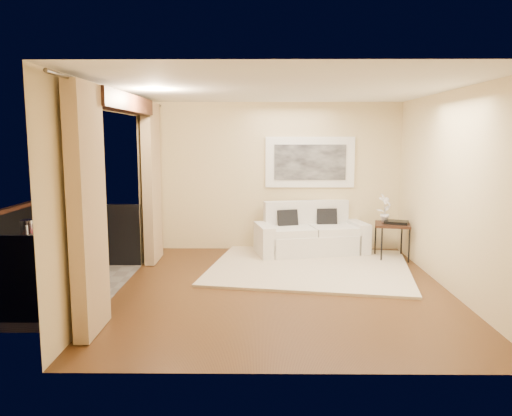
{
  "coord_description": "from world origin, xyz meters",
  "views": [
    {
      "loc": [
        -0.31,
        -6.66,
        2.08
      ],
      "look_at": [
        -0.38,
        0.53,
        1.05
      ],
      "focal_mm": 35.0,
      "sensor_mm": 36.0,
      "label": 1
    }
  ],
  "objects_px": {
    "side_table": "(392,227)",
    "bistro_table": "(38,242)",
    "sofa": "(310,236)",
    "balcony_chair_near": "(16,271)",
    "orchid": "(385,208)",
    "balcony_chair_far": "(52,250)",
    "ice_bucket": "(27,227)"
  },
  "relations": [
    {
      "from": "ice_bucket",
      "to": "bistro_table",
      "type": "bearing_deg",
      "value": -32.53
    },
    {
      "from": "bistro_table",
      "to": "balcony_chair_far",
      "type": "relative_size",
      "value": 0.81
    },
    {
      "from": "side_table",
      "to": "balcony_chair_near",
      "type": "height_order",
      "value": "balcony_chair_near"
    },
    {
      "from": "orchid",
      "to": "sofa",
      "type": "bearing_deg",
      "value": 166.65
    },
    {
      "from": "orchid",
      "to": "bistro_table",
      "type": "relative_size",
      "value": 0.65
    },
    {
      "from": "sofa",
      "to": "side_table",
      "type": "bearing_deg",
      "value": -28.24
    },
    {
      "from": "orchid",
      "to": "bistro_table",
      "type": "xyz_separation_m",
      "value": [
        -5.13,
        -1.9,
        -0.19
      ]
    },
    {
      "from": "bistro_table",
      "to": "balcony_chair_far",
      "type": "height_order",
      "value": "balcony_chair_far"
    },
    {
      "from": "side_table",
      "to": "balcony_chair_far",
      "type": "relative_size",
      "value": 0.72
    },
    {
      "from": "sofa",
      "to": "side_table",
      "type": "relative_size",
      "value": 3.03
    },
    {
      "from": "sofa",
      "to": "ice_bucket",
      "type": "xyz_separation_m",
      "value": [
        -4.07,
        -2.08,
        0.53
      ]
    },
    {
      "from": "bistro_table",
      "to": "balcony_chair_near",
      "type": "relative_size",
      "value": 0.87
    },
    {
      "from": "balcony_chair_far",
      "to": "bistro_table",
      "type": "bearing_deg",
      "value": 14.99
    },
    {
      "from": "side_table",
      "to": "bistro_table",
      "type": "relative_size",
      "value": 0.9
    },
    {
      "from": "sofa",
      "to": "side_table",
      "type": "xyz_separation_m",
      "value": [
        1.36,
        -0.4,
        0.24
      ]
    },
    {
      "from": "balcony_chair_far",
      "to": "balcony_chair_near",
      "type": "bearing_deg",
      "value": 73.13
    },
    {
      "from": "balcony_chair_far",
      "to": "balcony_chair_near",
      "type": "height_order",
      "value": "balcony_chair_far"
    },
    {
      "from": "orchid",
      "to": "balcony_chair_near",
      "type": "xyz_separation_m",
      "value": [
        -5.04,
        -2.71,
        -0.37
      ]
    },
    {
      "from": "sofa",
      "to": "bistro_table",
      "type": "relative_size",
      "value": 2.72
    },
    {
      "from": "orchid",
      "to": "ice_bucket",
      "type": "height_order",
      "value": "orchid"
    },
    {
      "from": "side_table",
      "to": "orchid",
      "type": "distance_m",
      "value": 0.34
    },
    {
      "from": "sofa",
      "to": "orchid",
      "type": "height_order",
      "value": "orchid"
    },
    {
      "from": "sofa",
      "to": "balcony_chair_far",
      "type": "xyz_separation_m",
      "value": [
        -3.74,
        -2.12,
        0.21
      ]
    },
    {
      "from": "balcony_chair_far",
      "to": "balcony_chair_near",
      "type": "xyz_separation_m",
      "value": [
        -0.06,
        -0.89,
        -0.05
      ]
    },
    {
      "from": "bistro_table",
      "to": "side_table",
      "type": "bearing_deg",
      "value": 18.96
    },
    {
      "from": "ice_bucket",
      "to": "orchid",
      "type": "bearing_deg",
      "value": 18.59
    },
    {
      "from": "orchid",
      "to": "bistro_table",
      "type": "distance_m",
      "value": 5.47
    },
    {
      "from": "orchid",
      "to": "ice_bucket",
      "type": "bearing_deg",
      "value": -161.41
    },
    {
      "from": "side_table",
      "to": "orchid",
      "type": "height_order",
      "value": "orchid"
    },
    {
      "from": "balcony_chair_near",
      "to": "orchid",
      "type": "bearing_deg",
      "value": 46.56
    },
    {
      "from": "ice_bucket",
      "to": "balcony_chair_far",
      "type": "bearing_deg",
      "value": -6.51
    },
    {
      "from": "side_table",
      "to": "bistro_table",
      "type": "xyz_separation_m",
      "value": [
        -5.24,
        -1.8,
        0.11
      ]
    }
  ]
}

